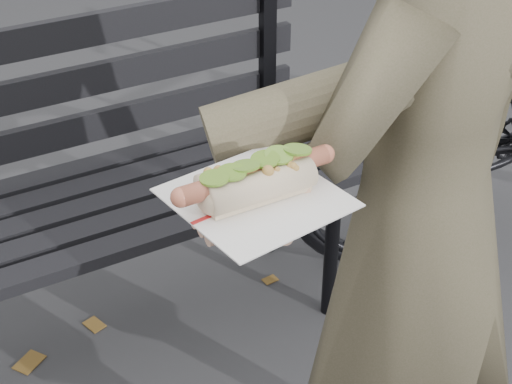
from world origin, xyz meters
TOP-DOWN VIEW (x-y plane):
  - park_bench at (0.07, 0.91)m, footprint 1.50×0.44m
  - person at (0.50, 0.07)m, footprint 0.65×0.51m
  - held_hotdog at (0.30, 0.04)m, footprint 0.62×0.31m

SIDE VIEW (x-z plane):
  - park_bench at x=0.07m, z-range 0.08..0.96m
  - person at x=0.50m, z-range 0.00..1.56m
  - held_hotdog at x=0.30m, z-range 0.95..1.15m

